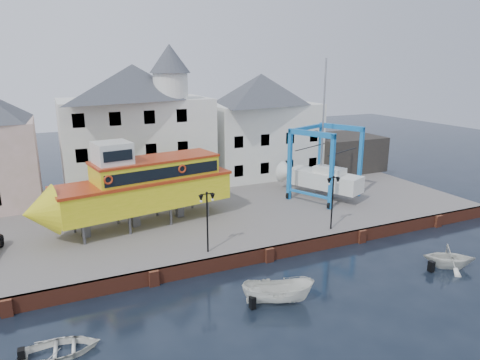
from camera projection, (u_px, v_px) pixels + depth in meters
name	position (u px, v px, depth m)	size (l,w,h in m)	color
ground	(269.00, 261.00, 29.51)	(140.00, 140.00, 0.00)	black
hardstanding	(212.00, 208.00, 39.05)	(44.00, 22.00, 1.00)	#68625E
quay_wall	(268.00, 254.00, 29.47)	(44.00, 0.47, 1.00)	maroon
building_white_main	(137.00, 126.00, 41.83)	(14.00, 8.30, 14.00)	silver
building_white_right	(261.00, 125.00, 48.09)	(12.00, 8.00, 11.20)	silver
shed_dark	(342.00, 152.00, 51.26)	(8.00, 7.00, 4.00)	black
lamp_post_left	(207.00, 207.00, 27.88)	(1.12, 0.32, 4.20)	black
lamp_post_right	(333.00, 189.00, 31.87)	(1.12, 0.32, 4.20)	black
tour_boat	(134.00, 187.00, 32.47)	(15.90, 6.34, 6.75)	#59595E
travel_lift	(318.00, 174.00, 40.43)	(7.29, 8.57, 12.73)	#1471BA
motorboat_a	(278.00, 303.00, 24.40)	(1.54, 4.10, 1.58)	white
motorboat_c	(448.00, 267.00, 28.66)	(2.83, 3.28, 1.73)	white
motorboat_d	(61.00, 354.00, 20.07)	(2.56, 3.59, 0.74)	white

